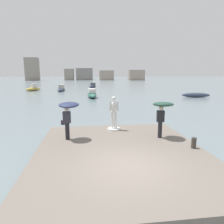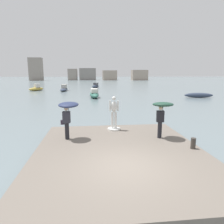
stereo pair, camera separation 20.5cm
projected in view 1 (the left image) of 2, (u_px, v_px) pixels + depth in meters
ground_plane at (93, 90)px, 46.72m from camera, size 400.00×400.00×0.00m
pier at (121, 155)px, 9.19m from camera, size 7.58×9.08×0.40m
statue_white_figure at (114, 116)px, 12.37m from camera, size 0.77×0.77×2.06m
onlooker_left at (68, 110)px, 10.47m from camera, size 1.11×1.13×1.98m
onlooker_right at (162, 109)px, 10.73m from camera, size 1.23×1.24×1.98m
mooring_bollard at (194, 143)px, 9.40m from camera, size 0.22×0.22×0.51m
boat_near at (93, 86)px, 54.24m from camera, size 2.61×3.67×1.37m
boat_mid at (33, 88)px, 45.17m from camera, size 3.28×3.39×1.55m
boat_far at (61, 89)px, 45.06m from camera, size 1.60×5.64×1.39m
boat_leftward at (92, 94)px, 32.73m from camera, size 1.69×5.64×1.43m
boat_rightward at (196, 95)px, 32.84m from camera, size 4.54×1.79×0.76m
distant_skyline at (85, 74)px, 116.90m from camera, size 65.43×13.80×12.19m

